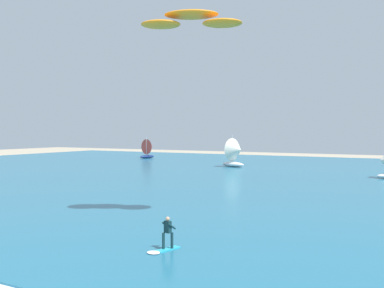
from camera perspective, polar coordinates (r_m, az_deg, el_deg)
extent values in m
cube|color=#236B89|center=(57.70, 17.65, -4.34)|extent=(160.00, 90.00, 0.10)
cube|color=#26B2CC|center=(22.65, -3.19, -13.53)|extent=(0.79, 1.47, 0.05)
cylinder|color=#143338|center=(22.51, -3.74, -12.51)|extent=(0.14, 0.14, 0.80)
cylinder|color=#143338|center=(22.58, -2.63, -12.46)|extent=(0.14, 0.14, 0.80)
cube|color=#143338|center=(22.38, -3.19, -10.75)|extent=(0.40, 0.31, 0.60)
sphere|color=tan|center=(22.30, -3.19, -9.72)|extent=(0.22, 0.22, 0.22)
cylinder|color=#143338|center=(22.58, -3.42, -10.50)|extent=(0.22, 0.51, 0.39)
cylinder|color=#143338|center=(22.27, -2.65, -10.68)|extent=(0.22, 0.51, 0.39)
ellipsoid|color=white|center=(22.04, -5.06, -13.93)|extent=(0.83, 0.76, 0.08)
ellipsoid|color=orange|center=(29.81, -0.09, 16.53)|extent=(4.14, 3.42, 0.42)
ellipsoid|color=orange|center=(29.90, -4.10, 15.30)|extent=(3.27, 3.03, 0.42)
ellipsoid|color=orange|center=(29.57, 3.98, 15.46)|extent=(3.27, 3.03, 0.42)
ellipsoid|color=navy|center=(95.22, -5.88, -1.64)|extent=(2.17, 4.12, 0.74)
cylinder|color=silver|center=(94.98, -5.97, -0.24)|extent=(0.12, 0.12, 3.92)
cone|color=#D84C3F|center=(95.57, -5.59, -0.35)|extent=(3.59, 2.39, 3.30)
ellipsoid|color=white|center=(72.62, 5.37, -2.65)|extent=(4.73, 2.84, 0.84)
cylinder|color=silver|center=(72.61, 5.25, -0.55)|extent=(0.14, 0.14, 4.48)
cone|color=silver|center=(71.97, 5.83, -0.75)|extent=(3.02, 4.18, 3.76)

